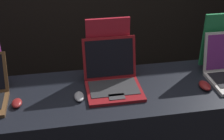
{
  "coord_description": "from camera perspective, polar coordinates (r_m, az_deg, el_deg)",
  "views": [
    {
      "loc": [
        -0.28,
        -1.33,
        1.99
      ],
      "look_at": [
        0.01,
        0.3,
        1.05
      ],
      "focal_mm": 50.0,
      "sensor_mm": 36.0,
      "label": 1
    }
  ],
  "objects": [
    {
      "name": "mouse_middle",
      "position": [
        1.91,
        -6.02,
        -4.84
      ],
      "size": [
        0.06,
        0.11,
        0.03
      ],
      "color": "#B2B2B7",
      "rests_on": "display_counter"
    },
    {
      "name": "laptop_middle",
      "position": [
        1.98,
        0.06,
        -1.42
      ],
      "size": [
        0.35,
        0.35,
        0.29
      ],
      "color": "maroon",
      "rests_on": "display_counter"
    },
    {
      "name": "promo_stand_back",
      "position": [
        2.31,
        19.74,
        4.86
      ],
      "size": [
        0.32,
        0.07,
        0.4
      ],
      "color": "black",
      "rests_on": "display_counter"
    },
    {
      "name": "mouse_back",
      "position": [
        2.08,
        16.61,
        -2.74
      ],
      "size": [
        0.07,
        0.11,
        0.04
      ],
      "color": "maroon",
      "rests_on": "display_counter"
    },
    {
      "name": "promo_stand_middle",
      "position": [
        2.07,
        -0.75,
        3.9
      ],
      "size": [
        0.29,
        0.07,
        0.41
      ],
      "color": "black",
      "rests_on": "display_counter"
    },
    {
      "name": "mouse_front",
      "position": [
        1.92,
        -17.01,
        -5.8
      ],
      "size": [
        0.06,
        0.09,
        0.03
      ],
      "color": "maroon",
      "rests_on": "display_counter"
    }
  ]
}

